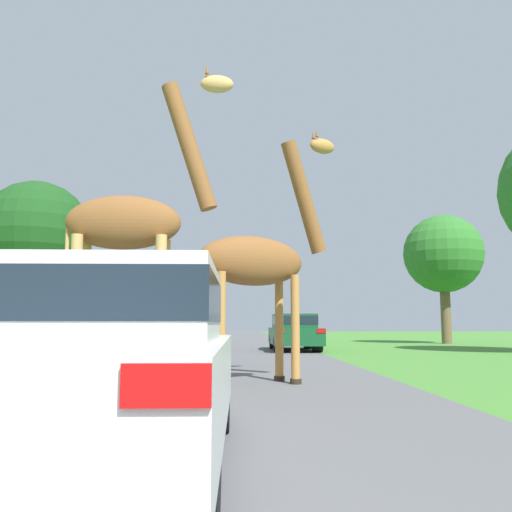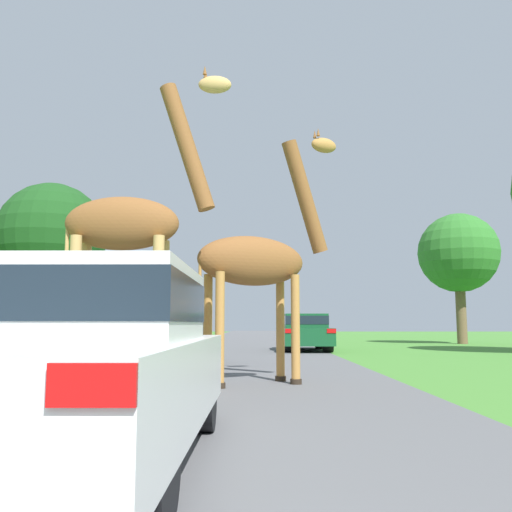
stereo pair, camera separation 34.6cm
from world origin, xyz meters
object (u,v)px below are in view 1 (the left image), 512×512
Objects in this scene: car_lead_maroon at (107,359)px; tree_centre_back at (36,235)px; giraffe_near_road at (259,259)px; car_queue_left at (163,338)px; tree_right_cluster at (443,254)px; car_queue_right at (294,331)px; giraffe_companion at (132,230)px.

tree_centre_back is (-10.24, 25.57, 5.13)m from car_lead_maroon.
giraffe_near_road is 1.20× the size of car_queue_left.
car_queue_left is 18.71m from tree_centre_back.
tree_right_cluster is (11.04, 19.91, 2.70)m from giraffe_near_road.
giraffe_near_road is at bearing -98.53° from car_queue_right.
car_lead_maroon is 10.20m from car_queue_left.
giraffe_companion reaches higher than car_queue_right.
car_lead_maroon is at bearing -84.38° from car_queue_left.
giraffe_near_road is at bearing -59.79° from tree_centre_back.
giraffe_companion is at bearing -106.28° from car_queue_right.
giraffe_near_road is 1.11× the size of car_lead_maroon.
giraffe_near_road is 22.93m from tree_right_cluster.
car_queue_right reaches higher than car_queue_left.
giraffe_companion is (-2.11, -1.14, 0.33)m from giraffe_near_road.
car_queue_right is 12.52m from tree_right_cluster.
giraffe_near_road is at bearing 76.29° from car_lead_maroon.
car_queue_left is (-0.27, 5.66, -1.87)m from giraffe_companion.
car_queue_right is 16.24m from tree_centre_back.
car_queue_right is at bearing -141.01° from tree_right_cluster.
tree_centre_back is at bearing -156.82° from giraffe_companion.
giraffe_near_road is 5.98m from car_lead_maroon.
tree_right_cluster reaches higher than car_lead_maroon.
giraffe_companion is at bearing -87.31° from car_queue_left.
giraffe_companion reaches higher than car_lead_maroon.
giraffe_companion is 0.75× the size of tree_right_cluster.
giraffe_companion is at bearing 99.28° from car_lead_maroon.
giraffe_near_road is 12.71m from car_queue_right.
giraffe_companion reaches higher than giraffe_near_road.
tree_right_cluster is at bearing 48.92° from car_queue_left.
giraffe_near_road is 5.33m from car_queue_left.
tree_right_cluster is at bearing 125.43° from giraffe_near_road.
tree_right_cluster reaches higher than car_queue_left.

